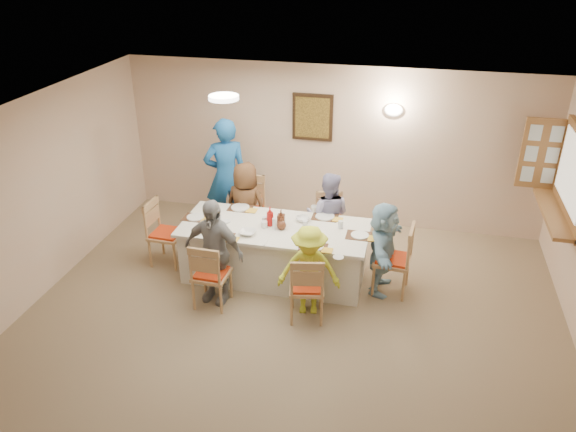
% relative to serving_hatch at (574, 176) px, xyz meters
% --- Properties ---
extents(ground, '(7.00, 7.00, 0.00)m').
position_rel_serving_hatch_xyz_m(ground, '(-3.21, -2.40, -1.50)').
color(ground, '#967F5C').
extents(room_walls, '(7.00, 7.00, 7.00)m').
position_rel_serving_hatch_xyz_m(room_walls, '(-3.21, -2.40, 0.01)').
color(room_walls, beige).
rests_on(room_walls, ground).
extents(wall_picture, '(0.62, 0.05, 0.72)m').
position_rel_serving_hatch_xyz_m(wall_picture, '(-3.51, 1.06, 0.20)').
color(wall_picture, '#3B2514').
rests_on(wall_picture, room_walls).
extents(wall_sconce, '(0.26, 0.09, 0.18)m').
position_rel_serving_hatch_xyz_m(wall_sconce, '(-2.31, 1.04, 0.40)').
color(wall_sconce, white).
rests_on(wall_sconce, room_walls).
extents(ceiling_light, '(0.36, 0.36, 0.05)m').
position_rel_serving_hatch_xyz_m(ceiling_light, '(-4.21, -0.90, 0.97)').
color(ceiling_light, white).
rests_on(ceiling_light, room_walls).
extents(serving_hatch, '(0.06, 1.50, 1.15)m').
position_rel_serving_hatch_xyz_m(serving_hatch, '(0.00, 0.00, 0.00)').
color(serving_hatch, olive).
rests_on(serving_hatch, room_walls).
extents(hatch_sill, '(0.30, 1.50, 0.05)m').
position_rel_serving_hatch_xyz_m(hatch_sill, '(-0.12, 0.00, -0.53)').
color(hatch_sill, olive).
rests_on(hatch_sill, room_walls).
extents(shutter_door, '(0.55, 0.04, 1.00)m').
position_rel_serving_hatch_xyz_m(shutter_door, '(-0.26, 0.76, 0.00)').
color(shutter_door, olive).
rests_on(shutter_door, room_walls).
extents(dining_table, '(2.47, 1.04, 0.76)m').
position_rel_serving_hatch_xyz_m(dining_table, '(-3.64, -0.78, -1.12)').
color(dining_table, beige).
rests_on(dining_table, ground).
extents(chair_back_left, '(0.56, 0.56, 1.03)m').
position_rel_serving_hatch_xyz_m(chair_back_left, '(-4.24, 0.02, -0.99)').
color(chair_back_left, tan).
rests_on(chair_back_left, ground).
extents(chair_back_right, '(0.50, 0.50, 0.89)m').
position_rel_serving_hatch_xyz_m(chair_back_right, '(-3.04, 0.02, -1.05)').
color(chair_back_right, tan).
rests_on(chair_back_right, ground).
extents(chair_front_left, '(0.45, 0.45, 0.91)m').
position_rel_serving_hatch_xyz_m(chair_front_left, '(-4.24, -1.58, -1.05)').
color(chair_front_left, tan).
rests_on(chair_front_left, ground).
extents(chair_front_right, '(0.50, 0.50, 0.89)m').
position_rel_serving_hatch_xyz_m(chair_front_right, '(-3.04, -1.58, -1.05)').
color(chair_front_right, tan).
rests_on(chair_front_right, ground).
extents(chair_left_end, '(0.47, 0.47, 0.94)m').
position_rel_serving_hatch_xyz_m(chair_left_end, '(-5.19, -0.78, -1.03)').
color(chair_left_end, tan).
rests_on(chair_left_end, ground).
extents(chair_right_end, '(0.50, 0.50, 0.97)m').
position_rel_serving_hatch_xyz_m(chair_right_end, '(-2.09, -0.78, -1.02)').
color(chair_right_end, tan).
rests_on(chair_right_end, ground).
extents(diner_back_left, '(0.79, 0.64, 1.33)m').
position_rel_serving_hatch_xyz_m(diner_back_left, '(-4.24, -0.10, -0.83)').
color(diner_back_left, '#52341E').
rests_on(diner_back_left, ground).
extents(diner_back_right, '(0.66, 0.53, 1.29)m').
position_rel_serving_hatch_xyz_m(diner_back_right, '(-3.04, -0.10, -0.85)').
color(diner_back_right, '#9793BD').
rests_on(diner_back_right, ground).
extents(diner_front_left, '(0.94, 0.64, 1.39)m').
position_rel_serving_hatch_xyz_m(diner_front_left, '(-4.24, -1.46, -0.81)').
color(diner_front_left, gray).
rests_on(diner_front_left, ground).
extents(diner_front_right, '(0.89, 0.67, 1.17)m').
position_rel_serving_hatch_xyz_m(diner_front_right, '(-3.04, -1.46, -0.91)').
color(diner_front_right, '#CBD82E').
rests_on(diner_front_right, ground).
extents(diner_right_end, '(1.20, 0.51, 1.25)m').
position_rel_serving_hatch_xyz_m(diner_right_end, '(-2.22, -0.78, -0.88)').
color(diner_right_end, '#9CCAE2').
rests_on(diner_right_end, ground).
extents(caregiver, '(1.02, 0.99, 1.81)m').
position_rel_serving_hatch_xyz_m(caregiver, '(-4.69, 0.37, -0.59)').
color(caregiver, '#1C60AA').
rests_on(caregiver, ground).
extents(placemat_fl, '(0.34, 0.25, 0.01)m').
position_rel_serving_hatch_xyz_m(placemat_fl, '(-4.24, -1.20, -0.74)').
color(placemat_fl, '#472B19').
rests_on(placemat_fl, dining_table).
extents(plate_fl, '(0.26, 0.26, 0.02)m').
position_rel_serving_hatch_xyz_m(plate_fl, '(-4.24, -1.20, -0.73)').
color(plate_fl, white).
rests_on(plate_fl, dining_table).
extents(napkin_fl, '(0.14, 0.14, 0.01)m').
position_rel_serving_hatch_xyz_m(napkin_fl, '(-4.06, -1.25, -0.73)').
color(napkin_fl, gold).
rests_on(napkin_fl, dining_table).
extents(placemat_fr, '(0.34, 0.25, 0.01)m').
position_rel_serving_hatch_xyz_m(placemat_fr, '(-3.04, -1.20, -0.74)').
color(placemat_fr, '#472B19').
rests_on(placemat_fr, dining_table).
extents(plate_fr, '(0.25, 0.25, 0.02)m').
position_rel_serving_hatch_xyz_m(plate_fr, '(-3.04, -1.20, -0.73)').
color(plate_fr, white).
rests_on(plate_fr, dining_table).
extents(napkin_fr, '(0.13, 0.13, 0.01)m').
position_rel_serving_hatch_xyz_m(napkin_fr, '(-2.86, -1.25, -0.73)').
color(napkin_fr, gold).
rests_on(napkin_fr, dining_table).
extents(placemat_bl, '(0.33, 0.25, 0.01)m').
position_rel_serving_hatch_xyz_m(placemat_bl, '(-4.24, -0.36, -0.74)').
color(placemat_bl, '#472B19').
rests_on(placemat_bl, dining_table).
extents(plate_bl, '(0.26, 0.26, 0.02)m').
position_rel_serving_hatch_xyz_m(plate_bl, '(-4.24, -0.36, -0.73)').
color(plate_bl, white).
rests_on(plate_bl, dining_table).
extents(napkin_bl, '(0.14, 0.14, 0.01)m').
position_rel_serving_hatch_xyz_m(napkin_bl, '(-4.06, -0.41, -0.73)').
color(napkin_bl, gold).
rests_on(napkin_bl, dining_table).
extents(placemat_br, '(0.35, 0.26, 0.01)m').
position_rel_serving_hatch_xyz_m(placemat_br, '(-3.04, -0.36, -0.74)').
color(placemat_br, '#472B19').
rests_on(placemat_br, dining_table).
extents(plate_br, '(0.25, 0.25, 0.02)m').
position_rel_serving_hatch_xyz_m(plate_br, '(-3.04, -0.36, -0.73)').
color(plate_br, white).
rests_on(plate_br, dining_table).
extents(napkin_br, '(0.13, 0.13, 0.01)m').
position_rel_serving_hatch_xyz_m(napkin_br, '(-2.86, -0.41, -0.73)').
color(napkin_br, gold).
rests_on(napkin_br, dining_table).
extents(placemat_le, '(0.33, 0.25, 0.01)m').
position_rel_serving_hatch_xyz_m(placemat_le, '(-4.74, -0.78, -0.74)').
color(placemat_le, '#472B19').
rests_on(placemat_le, dining_table).
extents(plate_le, '(0.24, 0.24, 0.01)m').
position_rel_serving_hatch_xyz_m(plate_le, '(-4.74, -0.78, -0.73)').
color(plate_le, white).
rests_on(plate_le, dining_table).
extents(napkin_le, '(0.14, 0.14, 0.01)m').
position_rel_serving_hatch_xyz_m(napkin_le, '(-4.56, -0.83, -0.73)').
color(napkin_le, gold).
rests_on(napkin_le, dining_table).
extents(placemat_re, '(0.35, 0.26, 0.01)m').
position_rel_serving_hatch_xyz_m(placemat_re, '(-2.52, -0.78, -0.74)').
color(placemat_re, '#472B19').
rests_on(placemat_re, dining_table).
extents(plate_re, '(0.23, 0.23, 0.01)m').
position_rel_serving_hatch_xyz_m(plate_re, '(-2.52, -0.78, -0.73)').
color(plate_re, white).
rests_on(plate_re, dining_table).
extents(napkin_re, '(0.15, 0.15, 0.01)m').
position_rel_serving_hatch_xyz_m(napkin_re, '(-2.34, -0.83, -0.73)').
color(napkin_re, gold).
rests_on(napkin_re, dining_table).
extents(teacup_a, '(0.14, 0.14, 0.09)m').
position_rel_serving_hatch_xyz_m(teacup_a, '(-4.45, -1.12, -0.70)').
color(teacup_a, white).
rests_on(teacup_a, dining_table).
extents(teacup_b, '(0.13, 0.13, 0.09)m').
position_rel_serving_hatch_xyz_m(teacup_b, '(-3.22, -0.24, -0.70)').
color(teacup_b, white).
rests_on(teacup_b, dining_table).
extents(bowl_a, '(0.21, 0.21, 0.05)m').
position_rel_serving_hatch_xyz_m(bowl_a, '(-3.92, -1.06, -0.71)').
color(bowl_a, white).
rests_on(bowl_a, dining_table).
extents(bowl_b, '(0.27, 0.27, 0.06)m').
position_rel_serving_hatch_xyz_m(bowl_b, '(-3.32, -0.54, -0.71)').
color(bowl_b, white).
rests_on(bowl_b, dining_table).
extents(condiment_ketchup, '(0.15, 0.15, 0.26)m').
position_rel_serving_hatch_xyz_m(condiment_ketchup, '(-3.71, -0.76, -0.61)').
color(condiment_ketchup, '#AA100E').
rests_on(condiment_ketchup, dining_table).
extents(condiment_brown, '(0.10, 0.10, 0.21)m').
position_rel_serving_hatch_xyz_m(condiment_brown, '(-3.58, -0.70, -0.64)').
color(condiment_brown, '#542916').
rests_on(condiment_brown, dining_table).
extents(condiment_malt, '(0.16, 0.16, 0.16)m').
position_rel_serving_hatch_xyz_m(condiment_malt, '(-3.54, -0.82, -0.66)').
color(condiment_malt, '#542916').
rests_on(condiment_malt, dining_table).
extents(drinking_glass, '(0.06, 0.06, 0.09)m').
position_rel_serving_hatch_xyz_m(drinking_glass, '(-3.79, -0.73, -0.68)').
color(drinking_glass, silver).
rests_on(drinking_glass, dining_table).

